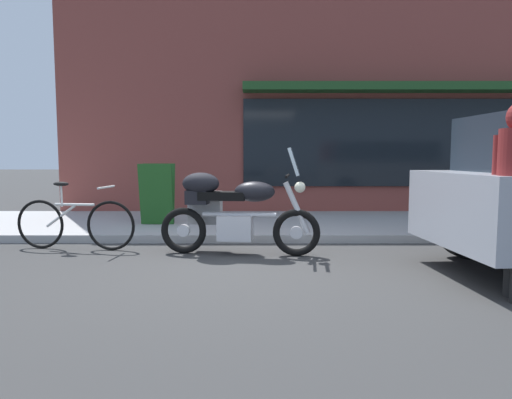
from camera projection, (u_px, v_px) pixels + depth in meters
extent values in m
plane|color=#333333|center=(246.00, 266.00, 5.36)|extent=(80.00, 80.00, 0.00)
torus|color=black|center=(298.00, 233.00, 5.86)|extent=(0.61, 0.16, 0.61)
cylinder|color=silver|center=(298.00, 233.00, 5.86)|extent=(0.17, 0.08, 0.16)
torus|color=black|center=(185.00, 230.00, 6.03)|extent=(0.61, 0.16, 0.61)
cylinder|color=silver|center=(185.00, 230.00, 6.03)|extent=(0.17, 0.08, 0.16)
cube|color=silver|center=(237.00, 228.00, 5.94)|extent=(0.47, 0.35, 0.32)
cylinder|color=silver|center=(240.00, 215.00, 5.92)|extent=(0.96, 0.17, 0.06)
ellipsoid|color=black|center=(256.00, 192.00, 5.87)|extent=(0.55, 0.34, 0.26)
cube|color=black|center=(223.00, 196.00, 5.92)|extent=(0.62, 0.31, 0.11)
cube|color=black|center=(198.00, 197.00, 5.96)|extent=(0.30, 0.25, 0.18)
cylinder|color=silver|center=(298.00, 208.00, 5.83)|extent=(0.35, 0.11, 0.67)
cylinder|color=black|center=(289.00, 176.00, 5.80)|extent=(0.11, 0.62, 0.04)
cube|color=silver|center=(295.00, 162.00, 5.78)|extent=(0.18, 0.33, 0.35)
sphere|color=#EAEACC|center=(301.00, 187.00, 5.80)|extent=(0.14, 0.14, 0.14)
cube|color=#ACACAC|center=(206.00, 207.00, 6.21)|extent=(0.46, 0.25, 0.44)
cube|color=black|center=(207.00, 207.00, 6.32)|extent=(0.37, 0.06, 0.03)
ellipsoid|color=black|center=(202.00, 183.00, 5.94)|extent=(0.51, 0.37, 0.28)
torus|color=black|center=(112.00, 226.00, 6.21)|extent=(0.68, 0.12, 0.68)
torus|color=black|center=(42.00, 224.00, 6.34)|extent=(0.68, 0.12, 0.68)
cylinder|color=silver|center=(76.00, 205.00, 6.25)|extent=(0.56, 0.10, 0.04)
cylinder|color=silver|center=(62.00, 216.00, 6.29)|extent=(0.44, 0.09, 0.32)
cylinder|color=silver|center=(63.00, 196.00, 6.26)|extent=(0.03, 0.03, 0.30)
ellipsoid|color=black|center=(63.00, 184.00, 6.25)|extent=(0.23, 0.13, 0.06)
cylinder|color=silver|center=(108.00, 187.00, 6.17)|extent=(0.09, 0.48, 0.03)
cylinder|color=black|center=(469.00, 232.00, 5.74)|extent=(0.67, 0.27, 0.66)
cylinder|color=maroon|center=(500.00, 168.00, 4.18)|extent=(0.10, 0.10, 0.60)
cube|color=#1E511E|center=(157.00, 194.00, 7.69)|extent=(0.55, 0.21, 1.02)
cube|color=#1E511E|center=(160.00, 193.00, 7.90)|extent=(0.55, 0.21, 1.02)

